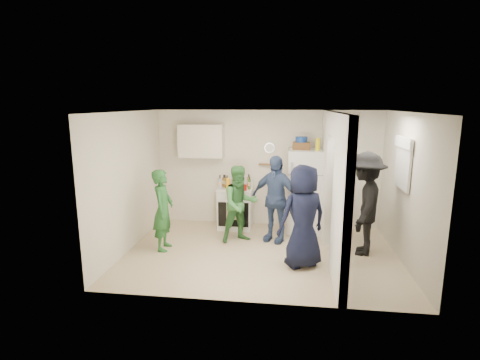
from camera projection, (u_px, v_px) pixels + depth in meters
name	position (u px, v px, depth m)	size (l,w,h in m)	color
floor	(261.00, 253.00, 6.70)	(4.80, 4.80, 0.00)	tan
wall_back	(267.00, 168.00, 8.10)	(4.80, 4.80, 0.00)	silver
wall_front	(252.00, 214.00, 4.80)	(4.80, 4.80, 0.00)	silver
wall_left	(129.00, 182.00, 6.75)	(3.40, 3.40, 0.00)	silver
wall_right	(407.00, 189.00, 6.15)	(3.40, 3.40, 0.00)	silver
ceiling	(262.00, 112.00, 6.20)	(4.80, 4.80, 0.00)	white
partition_pier_back	(326.00, 175.00, 7.37)	(0.12, 1.20, 2.50)	silver
partition_pier_front	(341.00, 204.00, 5.23)	(0.12, 1.20, 2.50)	silver
partition_header	(336.00, 124.00, 6.09)	(0.12, 1.00, 0.40)	silver
stove	(235.00, 208.00, 8.03)	(0.73, 0.61, 0.87)	white
upper_cabinet	(201.00, 141.00, 7.98)	(0.95, 0.34, 0.70)	silver
fridge	(305.00, 191.00, 7.73)	(0.71, 0.69, 1.71)	white
wicker_basket	(301.00, 146.00, 7.61)	(0.35, 0.25, 0.15)	brown
blue_bowl	(301.00, 139.00, 7.58)	(0.24, 0.24, 0.11)	navy
yellow_cup_stack_top	(318.00, 144.00, 7.41)	(0.09, 0.09, 0.25)	yellow
wall_clock	(270.00, 148.00, 7.99)	(0.22, 0.22, 0.03)	white
spice_shelf	(267.00, 164.00, 8.03)	(0.35, 0.08, 0.03)	olive
nook_window	(404.00, 163.00, 6.27)	(0.03, 0.70, 0.80)	black
nook_window_frame	(403.00, 163.00, 6.27)	(0.04, 0.76, 0.86)	white
nook_valance	(403.00, 142.00, 6.20)	(0.04, 0.82, 0.18)	white
yellow_cup_stack_stove	(228.00, 184.00, 7.71)	(0.09, 0.09, 0.25)	#F4A814
red_cup	(245.00, 188.00, 7.70)	(0.09, 0.09, 0.12)	#B50E0C
person_green_left	(163.00, 210.00, 6.77)	(0.54, 0.36, 1.49)	#296733
person_green_center	(240.00, 204.00, 7.16)	(0.72, 0.56, 1.49)	#3C7835
person_denim	(275.00, 199.00, 7.17)	(0.99, 0.41, 1.68)	#374D79
person_navy	(303.00, 216.00, 6.03)	(0.83, 0.54, 1.69)	black
person_nook	(364.00, 204.00, 6.55)	(1.18, 0.68, 1.83)	black
bottle_a	(224.00, 181.00, 8.05)	(0.08, 0.08, 0.26)	brown
bottle_b	(227.00, 182.00, 7.87)	(0.07, 0.07, 0.28)	#1B5226
bottle_c	(233.00, 179.00, 8.07)	(0.08, 0.08, 0.30)	#A4AAB1
bottle_d	(236.00, 182.00, 7.87)	(0.08, 0.08, 0.27)	#612D11
bottle_e	(242.00, 179.00, 8.05)	(0.07, 0.07, 0.31)	silver
bottle_f	(243.00, 181.00, 7.91)	(0.06, 0.06, 0.30)	#153B25
bottle_g	(249.00, 181.00, 8.00)	(0.07, 0.07, 0.28)	olive
bottle_h	(220.00, 182.00, 7.85)	(0.07, 0.07, 0.29)	#ACAFB9
bottle_i	(238.00, 181.00, 8.01)	(0.06, 0.06, 0.26)	#551E0E
bottle_j	(249.00, 182.00, 7.78)	(0.06, 0.06, 0.29)	#326221
bottle_k	(225.00, 181.00, 7.98)	(0.07, 0.07, 0.27)	olive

